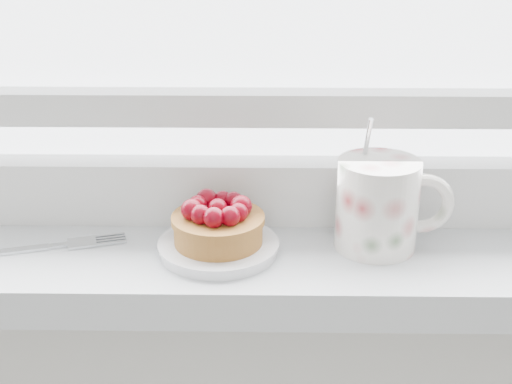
{
  "coord_description": "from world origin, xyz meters",
  "views": [
    {
      "loc": [
        0.05,
        1.23,
        1.28
      ],
      "look_at": [
        0.04,
        1.88,
        1.01
      ],
      "focal_mm": 50.0,
      "sensor_mm": 36.0,
      "label": 1
    }
  ],
  "objects_px": {
    "floral_mug": "(380,203)",
    "fork": "(33,249)",
    "raspberry_tart": "(218,222)",
    "saucer": "(219,247)"
  },
  "relations": [
    {
      "from": "raspberry_tart",
      "to": "fork",
      "type": "relative_size",
      "value": 0.51
    },
    {
      "from": "raspberry_tart",
      "to": "floral_mug",
      "type": "xyz_separation_m",
      "value": [
        0.16,
        0.02,
        0.02
      ]
    },
    {
      "from": "saucer",
      "to": "fork",
      "type": "xyz_separation_m",
      "value": [
        -0.19,
        0.0,
        -0.0
      ]
    },
    {
      "from": "saucer",
      "to": "raspberry_tart",
      "type": "bearing_deg",
      "value": -154.13
    },
    {
      "from": "saucer",
      "to": "floral_mug",
      "type": "distance_m",
      "value": 0.17
    },
    {
      "from": "saucer",
      "to": "fork",
      "type": "distance_m",
      "value": 0.19
    },
    {
      "from": "raspberry_tart",
      "to": "saucer",
      "type": "bearing_deg",
      "value": 25.87
    },
    {
      "from": "floral_mug",
      "to": "fork",
      "type": "distance_m",
      "value": 0.36
    },
    {
      "from": "saucer",
      "to": "fork",
      "type": "height_order",
      "value": "saucer"
    },
    {
      "from": "raspberry_tart",
      "to": "floral_mug",
      "type": "distance_m",
      "value": 0.17
    }
  ]
}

